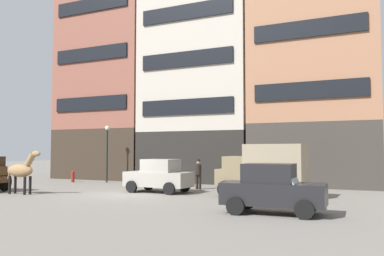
{
  "coord_description": "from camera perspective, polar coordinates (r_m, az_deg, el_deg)",
  "views": [
    {
      "loc": [
        12.28,
        -17.74,
        2.3
      ],
      "look_at": [
        3.03,
        2.17,
        3.54
      ],
      "focal_mm": 37.73,
      "sensor_mm": 36.0,
      "label": 1
    }
  ],
  "objects": [
    {
      "name": "streetlamp_curbside",
      "position": [
        30.0,
        -11.91,
        -2.45
      ],
      "size": [
        0.32,
        0.32,
        4.12
      ],
      "color": "black",
      "rests_on": "ground_plane"
    },
    {
      "name": "building_center_left",
      "position": [
        31.83,
        1.64,
        8.81
      ],
      "size": [
        8.91,
        6.75,
        17.8
      ],
      "color": "black",
      "rests_on": "ground_plane"
    },
    {
      "name": "sedan_light",
      "position": [
        15.22,
        11.3,
        -8.4
      ],
      "size": [
        3.76,
        1.97,
        1.83
      ],
      "color": "black",
      "rests_on": "ground_plane"
    },
    {
      "name": "ground_plane",
      "position": [
        21.7,
        -9.84,
        -9.27
      ],
      "size": [
        120.0,
        120.0,
        0.0
      ],
      "primitive_type": "plane",
      "color": "slate"
    },
    {
      "name": "draft_horse",
      "position": [
        23.4,
        -22.94,
        -5.5
      ],
      "size": [
        2.34,
        0.61,
        2.3
      ],
      "color": "#937047",
      "rests_on": "ground_plane"
    },
    {
      "name": "building_center_right",
      "position": [
        29.44,
        17.09,
        8.36
      ],
      "size": [
        8.69,
        6.75,
        16.2
      ],
      "color": "#38332D",
      "rests_on": "ground_plane"
    },
    {
      "name": "delivery_truck_near",
      "position": [
        20.28,
        10.18,
        -5.66
      ],
      "size": [
        4.39,
        2.21,
        2.62
      ],
      "color": "#7A6B4C",
      "rests_on": "ground_plane"
    },
    {
      "name": "pedestrian_officer",
      "position": [
        24.23,
        0.91,
        -6.35
      ],
      "size": [
        0.49,
        0.49,
        1.79
      ],
      "color": "black",
      "rests_on": "ground_plane"
    },
    {
      "name": "building_far_left",
      "position": [
        35.82,
        -10.93,
        6.45
      ],
      "size": [
        8.65,
        6.75,
        16.5
      ],
      "color": "#33281E",
      "rests_on": "ground_plane"
    },
    {
      "name": "sedan_dark",
      "position": [
        22.54,
        -4.72,
        -6.75
      ],
      "size": [
        3.76,
        1.99,
        1.83
      ],
      "color": "gray",
      "rests_on": "ground_plane"
    },
    {
      "name": "fire_hydrant_curbside",
      "position": [
        30.98,
        -16.49,
        -6.57
      ],
      "size": [
        0.24,
        0.24,
        0.83
      ],
      "color": "maroon",
      "rests_on": "ground_plane"
    }
  ]
}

